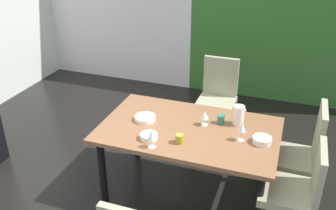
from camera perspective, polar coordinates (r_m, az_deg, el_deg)
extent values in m
cube|color=black|center=(3.76, -4.63, -14.08)|extent=(5.59, 5.53, 0.02)
cube|color=#326928|center=(5.40, 19.99, 13.22)|extent=(3.06, 0.10, 2.63)
cube|color=brown|center=(3.41, 3.23, -3.86)|extent=(1.61, 0.99, 0.04)
cylinder|color=black|center=(4.13, -4.75, -3.86)|extent=(0.07, 0.07, 0.68)
cylinder|color=black|center=(3.85, 14.99, -7.32)|extent=(0.07, 0.07, 0.68)
cylinder|color=black|center=(3.55, -9.95, -9.98)|extent=(0.07, 0.07, 0.68)
cylinder|color=black|center=(3.22, 13.47, -14.90)|extent=(0.07, 0.07, 0.68)
cube|color=tan|center=(3.68, 18.21, -7.73)|extent=(0.44, 0.44, 0.07)
cube|color=tan|center=(3.55, 22.05, -4.50)|extent=(0.05, 0.42, 0.55)
cylinder|color=black|center=(3.66, 14.50, -11.97)|extent=(0.04, 0.04, 0.41)
cylinder|color=black|center=(3.97, 15.12, -8.66)|extent=(0.04, 0.04, 0.41)
cylinder|color=black|center=(3.67, 20.51, -12.85)|extent=(0.04, 0.04, 0.41)
cylinder|color=black|center=(3.98, 20.61, -9.47)|extent=(0.04, 0.04, 0.41)
cube|color=tan|center=(3.27, 17.72, -12.58)|extent=(0.44, 0.44, 0.07)
cube|color=tan|center=(3.14, 21.97, -9.83)|extent=(0.05, 0.42, 0.46)
cylinder|color=black|center=(3.56, 14.27, -13.20)|extent=(0.04, 0.04, 0.41)
cylinder|color=black|center=(3.57, 20.48, -14.10)|extent=(0.04, 0.04, 0.41)
cube|color=tan|center=(4.50, 7.29, 0.18)|extent=(0.44, 0.44, 0.07)
cube|color=tan|center=(4.57, 8.04, 4.13)|extent=(0.42, 0.05, 0.52)
cylinder|color=black|center=(4.42, 8.96, -3.99)|extent=(0.04, 0.04, 0.41)
cylinder|color=black|center=(4.49, 4.21, -3.20)|extent=(0.04, 0.04, 0.41)
cylinder|color=black|center=(4.75, 9.87, -1.76)|extent=(0.04, 0.04, 0.41)
cylinder|color=black|center=(4.81, 5.43, -1.05)|extent=(0.04, 0.04, 0.41)
cylinder|color=silver|center=(3.47, 5.52, -3.01)|extent=(0.07, 0.07, 0.00)
cylinder|color=silver|center=(3.45, 5.54, -2.51)|extent=(0.01, 0.01, 0.06)
cone|color=silver|center=(3.42, 5.60, -1.49)|extent=(0.08, 0.08, 0.07)
cylinder|color=silver|center=(3.28, 11.03, -5.27)|extent=(0.06, 0.06, 0.00)
cylinder|color=silver|center=(3.26, 11.10, -4.58)|extent=(0.01, 0.01, 0.09)
cone|color=silver|center=(3.22, 11.23, -3.31)|extent=(0.07, 0.07, 0.08)
cylinder|color=silver|center=(3.14, -2.46, -6.42)|extent=(0.07, 0.07, 0.00)
cylinder|color=silver|center=(3.11, -2.48, -5.80)|extent=(0.01, 0.01, 0.08)
cone|color=silver|center=(3.07, -2.51, -4.50)|extent=(0.06, 0.06, 0.09)
cylinder|color=white|center=(3.53, -3.52, -2.01)|extent=(0.20, 0.20, 0.04)
cylinder|color=silver|center=(3.28, 14.14, -5.21)|extent=(0.16, 0.16, 0.05)
cylinder|color=white|center=(3.24, -2.95, -4.80)|extent=(0.15, 0.15, 0.05)
cylinder|color=#A99229|center=(3.17, 1.75, -5.19)|extent=(0.07, 0.07, 0.08)
cylinder|color=#2C7B6B|center=(3.49, 8.05, -2.16)|extent=(0.07, 0.07, 0.08)
cylinder|color=white|center=(3.47, 10.71, -1.58)|extent=(0.10, 0.10, 0.19)
cone|color=white|center=(3.43, 11.57, -0.52)|extent=(0.04, 0.04, 0.03)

